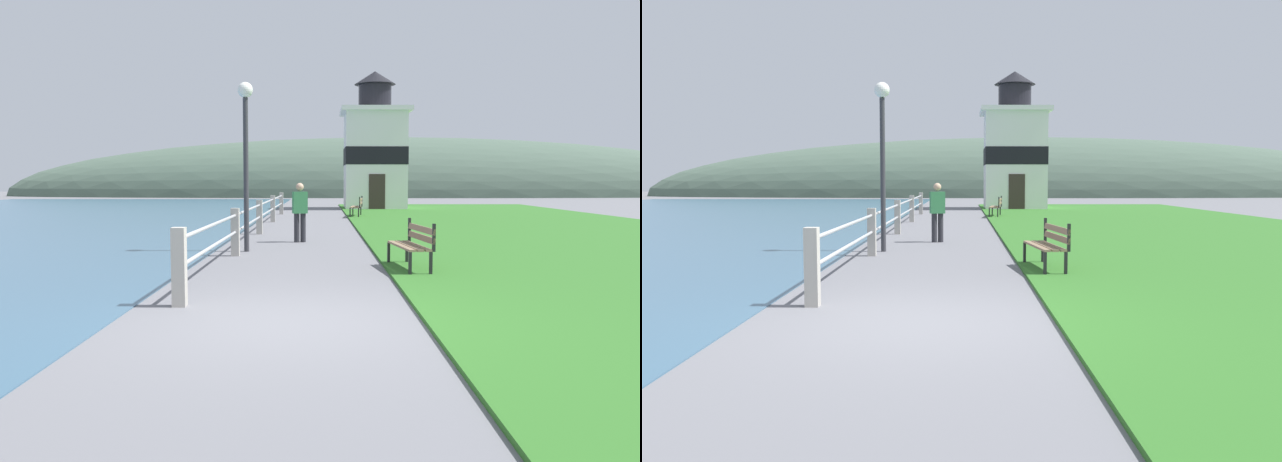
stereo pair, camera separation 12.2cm
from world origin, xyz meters
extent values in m
plane|color=slate|center=(0.00, 0.00, 0.00)|extent=(160.00, 160.00, 0.00)
cube|color=#2D6623|center=(7.61, 13.63, 0.03)|extent=(12.00, 40.90, 0.06)
cube|color=#A8A399|center=(-1.51, 1.00, 0.53)|extent=(0.18, 0.18, 1.07)
cube|color=#A8A399|center=(-1.51, 6.54, 0.53)|extent=(0.18, 0.18, 1.07)
cube|color=#A8A399|center=(-1.51, 12.09, 0.53)|extent=(0.18, 0.18, 1.07)
cube|color=#A8A399|center=(-1.51, 17.63, 0.53)|extent=(0.18, 0.18, 1.07)
cube|color=#A8A399|center=(-1.51, 23.18, 0.53)|extent=(0.18, 0.18, 1.07)
cylinder|color=#B2B2B7|center=(-1.51, 12.09, 0.91)|extent=(0.06, 22.18, 0.06)
cylinder|color=#B2B2B7|center=(-1.51, 12.09, 0.53)|extent=(0.06, 22.18, 0.06)
cube|color=#846B51|center=(1.88, 4.25, 0.47)|extent=(0.31, 1.67, 0.04)
cube|color=#846B51|center=(2.03, 4.27, 0.47)|extent=(0.31, 1.67, 0.04)
cube|color=#846B51|center=(2.17, 4.29, 0.47)|extent=(0.31, 1.67, 0.04)
cube|color=#846B51|center=(2.26, 4.30, 0.79)|extent=(0.26, 1.66, 0.11)
cube|color=#846B51|center=(2.26, 4.30, 0.63)|extent=(0.26, 1.66, 0.11)
cube|color=black|center=(1.94, 3.44, 0.23)|extent=(0.06, 0.06, 0.45)
cube|color=black|center=(1.75, 5.05, 0.23)|extent=(0.06, 0.06, 0.45)
cube|color=black|center=(2.31, 3.49, 0.23)|extent=(0.06, 0.06, 0.45)
cube|color=black|center=(2.11, 5.09, 0.23)|extent=(0.06, 0.06, 0.45)
cube|color=black|center=(2.36, 3.49, 0.70)|extent=(0.06, 0.06, 0.49)
cube|color=black|center=(2.16, 5.10, 0.70)|extent=(0.06, 0.06, 0.49)
cube|color=#846B51|center=(1.84, 20.87, 0.47)|extent=(0.33, 1.69, 0.04)
cube|color=#846B51|center=(1.99, 20.85, 0.47)|extent=(0.33, 1.69, 0.04)
cube|color=#846B51|center=(2.13, 20.83, 0.47)|extent=(0.33, 1.69, 0.04)
cube|color=#846B51|center=(2.22, 20.82, 0.79)|extent=(0.27, 1.68, 0.11)
cube|color=#846B51|center=(2.22, 20.82, 0.63)|extent=(0.27, 1.68, 0.11)
cube|color=black|center=(1.70, 20.06, 0.23)|extent=(0.06, 0.06, 0.45)
cube|color=black|center=(1.91, 21.68, 0.23)|extent=(0.06, 0.06, 0.45)
cube|color=black|center=(2.07, 20.01, 0.23)|extent=(0.06, 0.06, 0.45)
cube|color=black|center=(2.27, 21.64, 0.23)|extent=(0.06, 0.06, 0.45)
cube|color=black|center=(2.12, 20.01, 0.70)|extent=(0.06, 0.06, 0.49)
cube|color=black|center=(2.32, 21.63, 0.70)|extent=(0.06, 0.06, 0.49)
cube|color=white|center=(3.54, 29.03, 2.75)|extent=(3.44, 3.44, 5.50)
cube|color=black|center=(3.54, 29.03, 3.03)|extent=(3.48, 3.48, 0.99)
cube|color=white|center=(3.54, 29.03, 5.63)|extent=(3.95, 3.95, 0.25)
cylinder|color=black|center=(3.54, 29.03, 6.44)|extent=(1.89, 1.89, 1.37)
cone|color=black|center=(3.54, 29.03, 7.51)|extent=(2.36, 2.36, 0.76)
cube|color=#332823|center=(3.54, 27.30, 1.00)|extent=(0.90, 0.06, 2.00)
cylinder|color=#28282D|center=(-0.26, 9.59, 0.39)|extent=(0.15, 0.15, 0.79)
cylinder|color=#28282D|center=(-0.08, 9.63, 0.39)|extent=(0.15, 0.15, 0.79)
cube|color=#337A47|center=(-0.17, 9.61, 1.08)|extent=(0.43, 0.30, 0.59)
sphere|color=tan|center=(-0.17, 9.61, 1.50)|extent=(0.21, 0.21, 0.21)
cylinder|color=#333338|center=(-1.36, 7.41, 1.80)|extent=(0.12, 0.12, 3.60)
sphere|color=white|center=(-1.36, 7.41, 3.78)|extent=(0.36, 0.36, 0.36)
ellipsoid|color=#475B4C|center=(8.00, 57.27, 0.00)|extent=(80.00, 16.00, 12.00)
camera|label=1|loc=(0.38, -7.28, 1.71)|focal=35.00mm
camera|label=2|loc=(0.50, -7.28, 1.71)|focal=35.00mm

